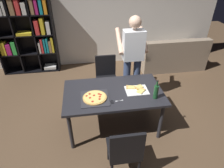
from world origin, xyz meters
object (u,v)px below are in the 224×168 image
Objects in this scene: couch at (171,57)px; person_serving_pizza at (133,56)px; bookshelf at (26,31)px; pepperoni_pizza_on_tray at (95,98)px; chair_near_camera at (125,150)px; dining_table at (113,95)px; kitchen_scissors at (115,102)px; chair_far_side at (106,75)px; wine_bottle at (156,92)px.

couch is 2.02m from person_serving_pizza.
pepperoni_pizza_on_tray is at bearing -59.86° from bookshelf.
chair_near_camera is 3.50m from couch.
chair_near_camera is 0.91m from pepperoni_pizza_on_tray.
person_serving_pizza is at bearing 74.00° from chair_near_camera.
pepperoni_pizza_on_tray is (-0.79, -0.86, -0.23)m from person_serving_pizza.
kitchen_scissors is at bearing -94.58° from dining_table.
chair_far_side is 0.53× the size of couch.
pepperoni_pizza_on_tray is (-0.31, 0.81, 0.25)m from chair_near_camera.
bookshelf is 9.98× the size of kitchen_scissors.
person_serving_pizza is at bearing 47.58° from pepperoni_pizza_on_tray.
dining_table is 3.71× the size of pepperoni_pizza_on_tray.
pepperoni_pizza_on_tray is at bearing -156.33° from dining_table.
person_serving_pizza reaches higher than chair_near_camera.
chair_far_side is at bearing 155.39° from person_serving_pizza.
chair_far_side is at bearing -38.99° from bookshelf.
chair_near_camera reaches higher than kitchen_scissors.
chair_near_camera is 2.85× the size of wine_bottle.
kitchen_scissors is (0.29, -0.12, -0.01)m from pepperoni_pizza_on_tray.
wine_bottle is at bearing 0.31° from kitchen_scissors.
person_serving_pizza is (0.48, 0.73, 0.32)m from dining_table.
chair_near_camera is at bearing -90.00° from chair_far_side.
person_serving_pizza is at bearing 56.57° from dining_table.
couch is 4.00× the size of pepperoni_pizza_on_tray.
kitchen_scissors is at bearing -116.91° from person_serving_pizza.
chair_near_camera reaches higher than couch.
wine_bottle is (-1.29, -2.24, 0.57)m from couch.
wine_bottle reaches higher than pepperoni_pizza_on_tray.
person_serving_pizza is 1.19m from pepperoni_pizza_on_tray.
person_serving_pizza is 1.00m from wine_bottle.
couch is 2.65m from wine_bottle.
dining_table is at bearing 90.00° from chair_near_camera.
bookshelf is 4.57× the size of pepperoni_pizza_on_tray.
kitchen_scissors is at bearing 91.73° from chair_near_camera.
bookshelf reaches higher than couch.
chair_near_camera is 0.51× the size of person_serving_pizza.
dining_table is at bearing -133.73° from couch.
dining_table is 1.76× the size of chair_far_side.
chair_near_camera is at bearing -106.00° from person_serving_pizza.
person_serving_pizza is (2.25, -1.65, -0.06)m from bookshelf.
dining_table is 0.35m from pepperoni_pizza_on_tray.
bookshelf is (-1.77, 3.33, 0.54)m from chair_near_camera.
kitchen_scissors is (1.75, -2.64, -0.30)m from bookshelf.
person_serving_pizza is 8.95× the size of kitchen_scissors.
person_serving_pizza is (-1.42, -1.26, 0.70)m from couch.
chair_far_side reaches higher than dining_table.
bookshelf is 3.18m from kitchen_scissors.
kitchen_scissors is (-0.63, -0.00, -0.11)m from wine_bottle.
dining_table is 0.93× the size of couch.
person_serving_pizza reaches higher than couch.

